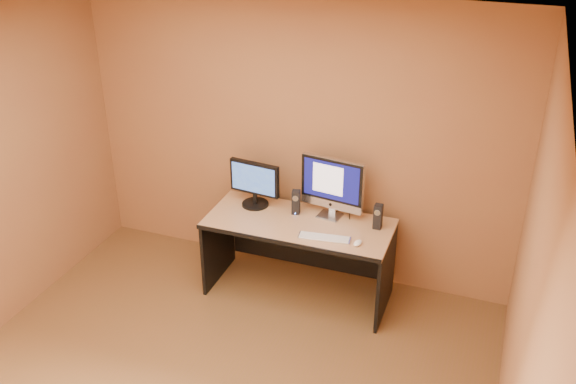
% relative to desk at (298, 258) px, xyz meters
% --- Properties ---
extents(walls, '(4.00, 4.00, 2.60)m').
position_rel_desk_xyz_m(walls, '(-0.19, -1.53, 0.93)').
color(walls, '#8F6039').
rests_on(walls, ground).
extents(ceiling, '(4.00, 4.00, 0.00)m').
position_rel_desk_xyz_m(ceiling, '(-0.19, -1.53, 2.23)').
color(ceiling, white).
rests_on(ceiling, walls).
extents(desk, '(1.61, 0.72, 0.74)m').
position_rel_desk_xyz_m(desk, '(0.00, 0.00, 0.00)').
color(desk, tan).
rests_on(desk, ground).
extents(imac, '(0.60, 0.29, 0.55)m').
position_rel_desk_xyz_m(imac, '(0.22, 0.19, 0.65)').
color(imac, '#AFB0B4').
rests_on(imac, desk).
extents(second_monitor, '(0.50, 0.29, 0.42)m').
position_rel_desk_xyz_m(second_monitor, '(-0.47, 0.16, 0.58)').
color(second_monitor, black).
rests_on(second_monitor, desk).
extents(speaker_left, '(0.08, 0.08, 0.22)m').
position_rel_desk_xyz_m(speaker_left, '(-0.08, 0.14, 0.48)').
color(speaker_left, black).
rests_on(speaker_left, desk).
extents(speaker_right, '(0.07, 0.07, 0.22)m').
position_rel_desk_xyz_m(speaker_right, '(0.66, 0.14, 0.48)').
color(speaker_right, black).
rests_on(speaker_right, desk).
extents(keyboard, '(0.44, 0.17, 0.02)m').
position_rel_desk_xyz_m(keyboard, '(0.29, -0.18, 0.38)').
color(keyboard, silver).
rests_on(keyboard, desk).
extents(mouse, '(0.08, 0.11, 0.04)m').
position_rel_desk_xyz_m(mouse, '(0.57, -0.18, 0.39)').
color(mouse, white).
rests_on(mouse, desk).
extents(cable_a, '(0.06, 0.22, 0.01)m').
position_rel_desk_xyz_m(cable_a, '(0.37, 0.31, 0.38)').
color(cable_a, black).
rests_on(cable_a, desk).
extents(cable_b, '(0.10, 0.16, 0.01)m').
position_rel_desk_xyz_m(cable_b, '(0.26, 0.31, 0.38)').
color(cable_b, black).
rests_on(cable_b, desk).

